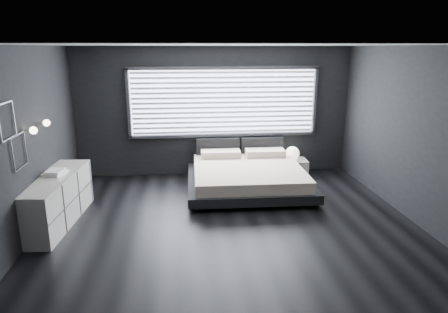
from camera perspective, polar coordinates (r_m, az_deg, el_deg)
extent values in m
plane|color=black|center=(6.57, 0.82, -9.57)|extent=(6.00, 6.00, 0.00)
plane|color=silver|center=(5.96, 0.93, 15.65)|extent=(6.00, 6.00, 0.00)
cube|color=black|center=(8.80, -1.36, 6.42)|extent=(6.00, 0.04, 2.80)
cube|color=black|center=(3.53, 6.46, -7.63)|extent=(6.00, 0.04, 2.80)
cube|color=black|center=(6.47, -26.51, 1.51)|extent=(0.04, 5.50, 2.80)
cube|color=black|center=(7.13, 25.58, 2.77)|extent=(0.04, 5.50, 2.80)
cube|color=white|center=(8.77, -0.04, 7.78)|extent=(4.00, 0.02, 1.38)
cube|color=#47474C|center=(8.76, -13.52, 7.34)|extent=(0.06, 0.08, 1.48)
cube|color=#47474C|center=(9.19, 12.85, 7.74)|extent=(0.06, 0.08, 1.48)
cube|color=#47474C|center=(8.67, -0.02, 12.54)|extent=(4.14, 0.08, 0.06)
cube|color=#47474C|center=(8.87, -0.02, 3.07)|extent=(4.14, 0.08, 0.06)
cube|color=silver|center=(8.71, 0.00, 7.72)|extent=(3.94, 0.03, 1.32)
cube|color=black|center=(8.87, -0.89, 1.01)|extent=(0.96, 0.16, 0.52)
cube|color=black|center=(9.01, 5.45, 1.18)|extent=(0.96, 0.16, 0.52)
cylinder|color=silver|center=(6.46, -26.16, 3.35)|extent=(0.10, 0.02, 0.02)
sphere|color=#FFE5B7|center=(6.44, -25.58, 3.38)|extent=(0.11, 0.11, 0.11)
cylinder|color=silver|center=(7.02, -24.57, 4.38)|extent=(0.10, 0.02, 0.02)
sphere|color=#FFE5B7|center=(7.00, -24.02, 4.41)|extent=(0.11, 0.11, 0.11)
cube|color=#47474C|center=(5.85, -28.87, 6.69)|extent=(0.01, 0.46, 0.02)
cube|color=#47474C|center=(5.92, -28.30, 2.31)|extent=(0.01, 0.46, 0.02)
cube|color=#47474C|center=(6.09, -27.79, 4.91)|extent=(0.01, 0.02, 0.46)
cube|color=#47474C|center=(6.15, -27.45, 2.75)|extent=(0.01, 0.46, 0.02)
cube|color=#47474C|center=(6.25, -26.93, -1.36)|extent=(0.01, 0.46, 0.02)
cube|color=#47474C|center=(6.41, -26.49, 1.20)|extent=(0.01, 0.02, 0.46)
cube|color=#47474C|center=(5.99, -27.94, 0.12)|extent=(0.01, 0.02, 0.46)
cube|color=black|center=(7.12, -3.82, -7.19)|extent=(0.13, 0.13, 0.09)
cube|color=black|center=(7.43, 12.33, -6.54)|extent=(0.13, 0.13, 0.09)
cube|color=black|center=(8.84, -4.03, -2.62)|extent=(0.13, 0.13, 0.09)
cube|color=black|center=(9.10, 9.03, -2.27)|extent=(0.13, 0.13, 0.09)
cube|color=black|center=(8.01, 3.43, -3.58)|extent=(2.44, 2.33, 0.17)
cube|color=beige|center=(7.95, 3.45, -2.25)|extent=(2.18, 2.18, 0.22)
cube|color=beige|center=(8.65, -0.50, 0.48)|extent=(0.86, 0.48, 0.14)
cube|color=beige|center=(8.77, 5.85, 0.61)|extent=(0.86, 0.48, 0.14)
cube|color=beige|center=(9.05, 9.77, -1.50)|extent=(0.64, 0.54, 0.36)
sphere|color=white|center=(8.93, 9.74, 0.46)|extent=(0.30, 0.30, 0.30)
cube|color=beige|center=(7.01, -22.85, -5.72)|extent=(0.73, 2.01, 0.79)
cube|color=#47474C|center=(6.91, -20.70, -5.79)|extent=(0.19, 1.94, 0.77)
cube|color=white|center=(7.00, -23.00, -2.16)|extent=(0.35, 0.42, 0.04)
cube|color=white|center=(6.97, -23.00, -1.91)|extent=(0.27, 0.35, 0.03)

